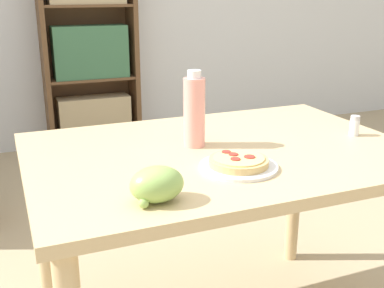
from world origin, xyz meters
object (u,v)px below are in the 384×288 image
Objects in this scene: grape_bunch at (156,185)px; pizza_on_plate at (239,164)px; bookshelf at (90,49)px; salt_shaker at (354,126)px; drink_bottle at (194,111)px.

pizza_on_plate is at bearing 23.60° from grape_bunch.
bookshelf is at bearing 82.76° from grape_bunch.
grape_bunch is at bearing -161.97° from salt_shaker.
drink_bottle reaches higher than grape_bunch.
grape_bunch is at bearing -156.40° from pizza_on_plate.
bookshelf is (0.09, 2.33, -0.06)m from drink_bottle.
pizza_on_plate is at bearing -165.18° from salt_shaker.
pizza_on_plate is at bearing -81.14° from drink_bottle.
salt_shaker is 0.04× the size of bookshelf.
drink_bottle is 0.58m from salt_shaker.
pizza_on_plate is 0.32m from grape_bunch.
salt_shaker is (0.56, -0.10, -0.08)m from drink_bottle.
bookshelf reaches higher than drink_bottle.
bookshelf reaches higher than pizza_on_plate.
bookshelf is at bearing 100.98° from salt_shaker.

